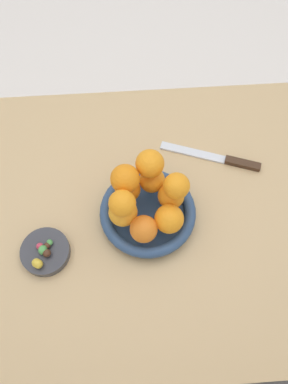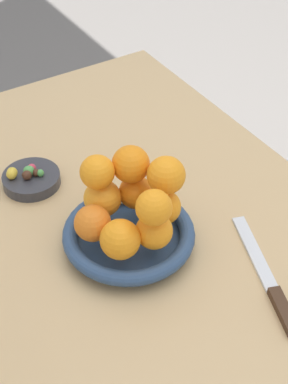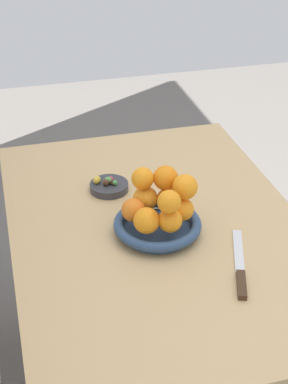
# 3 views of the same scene
# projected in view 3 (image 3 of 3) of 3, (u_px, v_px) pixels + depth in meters

# --- Properties ---
(dining_table) EXTENTS (1.10, 0.76, 0.74)m
(dining_table) POSITION_uv_depth(u_px,v_px,m) (157.00, 252.00, 1.58)
(dining_table) COLOR tan
(dining_table) RESTS_ON ground_plane
(fruit_bowl) EXTENTS (0.22, 0.22, 0.04)m
(fruit_bowl) POSITION_uv_depth(u_px,v_px,m) (157.00, 226.00, 1.49)
(fruit_bowl) COLOR navy
(fruit_bowl) RESTS_ON dining_table
(candy_dish) EXTENTS (0.11, 0.11, 0.02)m
(candy_dish) POSITION_uv_depth(u_px,v_px,m) (109.00, 187.00, 1.68)
(candy_dish) COLOR #333338
(candy_dish) RESTS_ON dining_table
(orange_0) EXTENTS (0.06, 0.06, 0.06)m
(orange_0) POSITION_uv_depth(u_px,v_px,m) (133.00, 210.00, 1.47)
(orange_0) COLOR orange
(orange_0) RESTS_ON fruit_bowl
(orange_1) EXTENTS (0.07, 0.07, 0.07)m
(orange_1) POSITION_uv_depth(u_px,v_px,m) (147.00, 221.00, 1.42)
(orange_1) COLOR orange
(orange_1) RESTS_ON fruit_bowl
(orange_2) EXTENTS (0.06, 0.06, 0.06)m
(orange_2) POSITION_uv_depth(u_px,v_px,m) (170.00, 220.00, 1.43)
(orange_2) COLOR orange
(orange_2) RESTS_ON fruit_bowl
(orange_3) EXTENTS (0.06, 0.06, 0.06)m
(orange_3) POSITION_uv_depth(u_px,v_px,m) (182.00, 209.00, 1.47)
(orange_3) COLOR orange
(orange_3) RESTS_ON fruit_bowl
(orange_4) EXTENTS (0.06, 0.06, 0.06)m
(orange_4) POSITION_uv_depth(u_px,v_px,m) (168.00, 199.00, 1.51)
(orange_4) COLOR orange
(orange_4) RESTS_ON fruit_bowl
(orange_5) EXTENTS (0.06, 0.06, 0.06)m
(orange_5) POSITION_uv_depth(u_px,v_px,m) (145.00, 198.00, 1.51)
(orange_5) COLOR orange
(orange_5) RESTS_ON fruit_bowl
(orange_6) EXTENTS (0.06, 0.06, 0.06)m
(orange_6) POSITION_uv_depth(u_px,v_px,m) (166.00, 178.00, 1.48)
(orange_6) COLOR orange
(orange_6) RESTS_ON orange_4
(orange_7) EXTENTS (0.06, 0.06, 0.06)m
(orange_7) POSITION_uv_depth(u_px,v_px,m) (169.00, 202.00, 1.39)
(orange_7) COLOR orange
(orange_7) RESTS_ON orange_2
(orange_8) EXTENTS (0.06, 0.06, 0.06)m
(orange_8) POSITION_uv_depth(u_px,v_px,m) (143.00, 178.00, 1.48)
(orange_8) COLOR orange
(orange_8) RESTS_ON orange_5
(orange_9) EXTENTS (0.06, 0.06, 0.06)m
(orange_9) POSITION_uv_depth(u_px,v_px,m) (185.00, 187.00, 1.44)
(orange_9) COLOR orange
(orange_9) RESTS_ON orange_3
(candy_ball_0) EXTENTS (0.02, 0.02, 0.02)m
(candy_ball_0) POSITION_uv_depth(u_px,v_px,m) (111.00, 179.00, 1.68)
(candy_ball_0) COLOR #C6384C
(candy_ball_0) RESTS_ON candy_dish
(candy_ball_1) EXTENTS (0.02, 0.02, 0.02)m
(candy_ball_1) POSITION_uv_depth(u_px,v_px,m) (97.00, 179.00, 1.67)
(candy_ball_1) COLOR gold
(candy_ball_1) RESTS_ON candy_dish
(candy_ball_2) EXTENTS (0.02, 0.02, 0.02)m
(candy_ball_2) POSITION_uv_depth(u_px,v_px,m) (106.00, 182.00, 1.66)
(candy_ball_2) COLOR #472819
(candy_ball_2) RESTS_ON candy_dish
(candy_ball_3) EXTENTS (0.02, 0.02, 0.02)m
(candy_ball_3) POSITION_uv_depth(u_px,v_px,m) (97.00, 180.00, 1.67)
(candy_ball_3) COLOR gold
(candy_ball_3) RESTS_ON candy_dish
(candy_ball_4) EXTENTS (0.01, 0.01, 0.01)m
(candy_ball_4) POSITION_uv_depth(u_px,v_px,m) (115.00, 183.00, 1.66)
(candy_ball_4) COLOR #4C9947
(candy_ball_4) RESTS_ON candy_dish
(candy_ball_5) EXTENTS (0.02, 0.02, 0.02)m
(candy_ball_5) POSITION_uv_depth(u_px,v_px,m) (108.00, 180.00, 1.67)
(candy_ball_5) COLOR #4C9947
(candy_ball_5) RESTS_ON candy_dish
(candy_ball_6) EXTENTS (0.01, 0.01, 0.01)m
(candy_ball_6) POSITION_uv_depth(u_px,v_px,m) (112.00, 182.00, 1.66)
(candy_ball_6) COLOR #472819
(candy_ball_6) RESTS_ON candy_dish
(candy_ball_7) EXTENTS (0.02, 0.02, 0.02)m
(candy_ball_7) POSITION_uv_depth(u_px,v_px,m) (108.00, 180.00, 1.67)
(candy_ball_7) COLOR #4C9947
(candy_ball_7) RESTS_ON candy_dish
(knife) EXTENTS (0.25, 0.11, 0.01)m
(knife) POSITION_uv_depth(u_px,v_px,m) (240.00, 268.00, 1.37)
(knife) COLOR #3F2819
(knife) RESTS_ON dining_table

